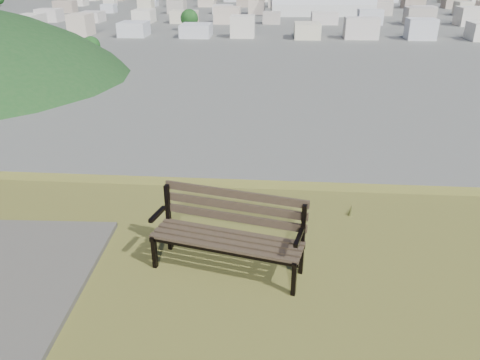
{
  "coord_description": "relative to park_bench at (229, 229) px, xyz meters",
  "views": [
    {
      "loc": [
        1.24,
        -3.04,
        28.43
      ],
      "look_at": [
        0.7,
        3.68,
        25.3
      ],
      "focal_mm": 35.0,
      "sensor_mm": 36.0,
      "label": 1
    }
  ],
  "objects": [
    {
      "name": "park_bench",
      "position": [
        0.0,
        0.0,
        0.0
      ],
      "size": [
        1.9,
        0.98,
        0.95
      ],
      "rotation": [
        0.0,
        0.0,
        -0.23
      ],
      "color": "#413525",
      "rests_on": "hilltop_mesa"
    },
    {
      "name": "city_trees",
      "position": [
        -27.12,
        317.22,
        -20.7
      ],
      "size": [
        406.52,
        387.2,
        9.98
      ],
      "color": "#34261A",
      "rests_on": "ground"
    },
    {
      "name": "arena",
      "position": [
        25.23,
        295.35,
        -19.58
      ],
      "size": [
        61.23,
        28.63,
        25.29
      ],
      "rotation": [
        0.0,
        0.0,
        0.06
      ],
      "color": "silver",
      "rests_on": "ground"
    }
  ]
}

